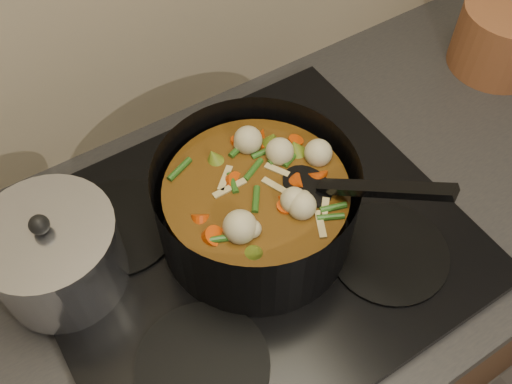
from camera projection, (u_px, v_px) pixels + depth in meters
counter at (253, 353)px, 1.25m from camera, size 2.64×0.64×0.91m
stovetop at (252, 243)px, 0.88m from camera, size 0.62×0.54×0.03m
stockpot at (256, 206)px, 0.82m from camera, size 0.36×0.38×0.21m
saucepan at (56, 255)px, 0.78m from camera, size 0.19×0.19×0.15m
terracotta_crock at (504, 37)px, 1.09m from camera, size 0.23×0.23×0.13m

